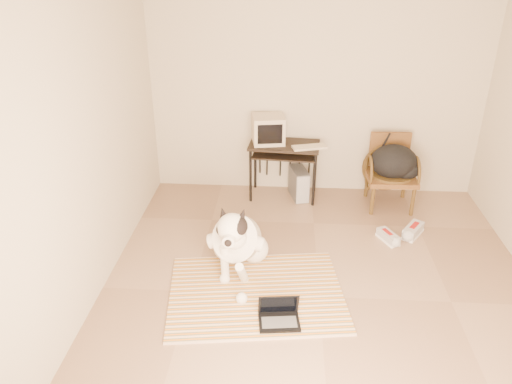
# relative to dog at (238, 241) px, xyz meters

# --- Properties ---
(floor) EXTENTS (4.50, 4.50, 0.00)m
(floor) POSITION_rel_dog_xyz_m (0.77, -0.36, -0.33)
(floor) COLOR #907158
(floor) RESTS_ON ground
(wall_back) EXTENTS (4.50, 0.00, 4.50)m
(wall_back) POSITION_rel_dog_xyz_m (0.77, 1.89, 1.02)
(wall_back) COLOR beige
(wall_back) RESTS_ON floor
(wall_left) EXTENTS (0.00, 4.50, 4.50)m
(wall_left) POSITION_rel_dog_xyz_m (-1.23, -0.36, 1.02)
(wall_left) COLOR beige
(wall_left) RESTS_ON floor
(rug) EXTENTS (1.71, 1.39, 0.02)m
(rug) POSITION_rel_dog_xyz_m (0.20, -0.37, -0.32)
(rug) COLOR orange
(rug) RESTS_ON floor
(dog) EXTENTS (0.55, 1.16, 0.83)m
(dog) POSITION_rel_dog_xyz_m (0.00, 0.00, 0.00)
(dog) COLOR white
(dog) RESTS_ON rug
(laptop) EXTENTS (0.37, 0.28, 0.24)m
(laptop) POSITION_rel_dog_xyz_m (0.41, -0.73, -0.25)
(laptop) COLOR black
(laptop) RESTS_ON rug
(computer_desk) EXTENTS (0.87, 0.53, 0.70)m
(computer_desk) POSITION_rel_dog_xyz_m (0.41, 1.61, 0.27)
(computer_desk) COLOR black
(computer_desk) RESTS_ON floor
(crt_monitor) EXTENTS (0.42, 0.41, 0.33)m
(crt_monitor) POSITION_rel_dog_xyz_m (0.21, 1.67, 0.53)
(crt_monitor) COLOR #C4B399
(crt_monitor) RESTS_ON computer_desk
(desk_keyboard) EXTENTS (0.43, 0.25, 0.03)m
(desk_keyboard) POSITION_rel_dog_xyz_m (0.70, 1.50, 0.38)
(desk_keyboard) COLOR #C4B399
(desk_keyboard) RESTS_ON computer_desk
(pc_tower) EXTENTS (0.26, 0.43, 0.37)m
(pc_tower) POSITION_rel_dog_xyz_m (0.60, 1.61, -0.14)
(pc_tower) COLOR #535355
(pc_tower) RESTS_ON floor
(rattan_chair) EXTENTS (0.57, 0.55, 0.85)m
(rattan_chair) POSITION_rel_dog_xyz_m (1.68, 1.50, 0.10)
(rattan_chair) COLOR brown
(rattan_chair) RESTS_ON floor
(backpack) EXTENTS (0.58, 0.45, 0.40)m
(backpack) POSITION_rel_dog_xyz_m (1.71, 1.43, 0.24)
(backpack) COLOR black
(backpack) RESTS_ON rattan_chair
(sneaker_left) EXTENTS (0.23, 0.31, 0.10)m
(sneaker_left) POSITION_rel_dog_xyz_m (1.55, 0.63, -0.29)
(sneaker_left) COLOR white
(sneaker_left) RESTS_ON floor
(sneaker_right) EXTENTS (0.30, 0.35, 0.12)m
(sneaker_right) POSITION_rel_dog_xyz_m (1.84, 0.77, -0.28)
(sneaker_right) COLOR white
(sneaker_right) RESTS_ON floor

